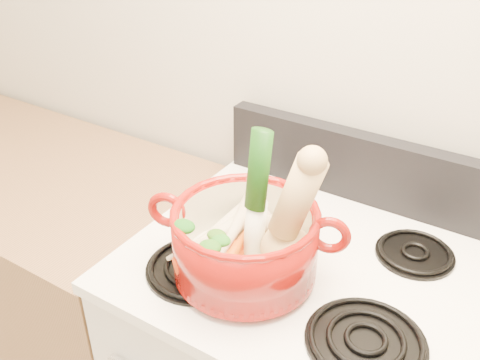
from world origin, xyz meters
The scene contains 25 objects.
wall_back centered at (0.00, 1.75, 1.30)m, with size 3.50×0.02×2.60m, color beige.
cooktop centered at (0.00, 1.40, 0.93)m, with size 0.78×0.67×0.03m, color white.
control_backsplash centered at (0.00, 1.70, 1.04)m, with size 0.76×0.05×0.18m, color black.
counter_left centered at (-1.07, 1.40, 0.45)m, with size 1.36×0.65×0.90m, color brown.
burner_front_left centered at (-0.19, 1.24, 0.96)m, with size 0.22×0.22×0.02m, color black.
burner_front_right centered at (0.19, 1.24, 0.96)m, with size 0.22×0.22×0.02m, color black.
burner_back_left centered at (-0.19, 1.54, 0.96)m, with size 0.17×0.17×0.02m, color black.
burner_back_right centered at (0.19, 1.54, 0.96)m, with size 0.17×0.17×0.02m, color black.
dutch_oven centered at (-0.09, 1.28, 1.04)m, with size 0.30×0.30×0.15m, color maroon.
pot_handle_left centered at (-0.25, 1.23, 1.09)m, with size 0.08×0.08×0.02m, color maroon.
pot_handle_right centered at (0.07, 1.33, 1.09)m, with size 0.08×0.08×0.02m, color maroon.
squash centered at (-0.01, 1.30, 1.13)m, with size 0.11×0.11×0.26m, color tan, non-canonical shape.
leek centered at (-0.08, 1.29, 1.15)m, with size 0.05×0.05×0.30m, color white.
ginger centered at (-0.07, 1.38, 1.02)m, with size 0.09×0.07×0.05m, color tan.
parsnip_0 centered at (-0.13, 1.30, 1.02)m, with size 0.04×0.04×0.20m, color beige.
parsnip_1 centered at (-0.15, 1.29, 1.03)m, with size 0.04×0.04×0.20m, color beige.
parsnip_2 centered at (-0.13, 1.30, 1.03)m, with size 0.04×0.04×0.18m, color beige.
parsnip_3 centered at (-0.17, 1.26, 1.04)m, with size 0.05×0.05×0.20m, color beige.
parsnip_4 centered at (-0.17, 1.31, 1.05)m, with size 0.04×0.04×0.19m, color beige.
parsnip_5 centered at (-0.13, 1.30, 1.05)m, with size 0.04×0.04×0.23m, color beige.
carrot_0 centered at (-0.09, 1.22, 1.02)m, with size 0.03×0.03×0.17m, color #C84C0A.
carrot_1 centered at (-0.13, 1.22, 1.02)m, with size 0.04×0.04×0.17m, color red.
carrot_2 centered at (-0.10, 1.27, 1.03)m, with size 0.03×0.03×0.16m, color #C33709.
carrot_3 centered at (-0.13, 1.23, 1.03)m, with size 0.03×0.03×0.14m, color #D93E0A.
carrot_4 centered at (-0.10, 1.25, 1.04)m, with size 0.03×0.03×0.15m, color #B74509.
Camera 1 is at (0.36, 0.54, 1.71)m, focal length 40.00 mm.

